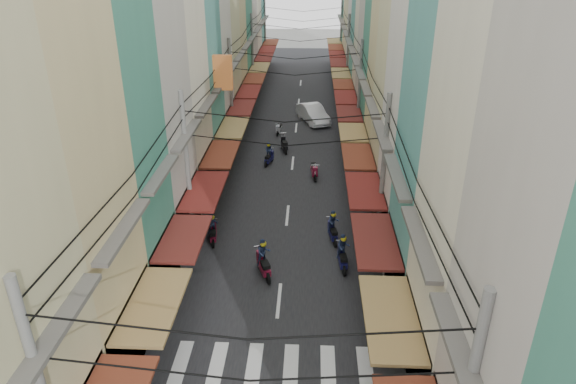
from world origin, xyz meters
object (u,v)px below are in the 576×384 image
(market_umbrella, at_px, (446,272))
(traffic_sign, at_px, (386,243))
(white_car, at_px, (313,122))
(bicycle, at_px, (426,280))

(market_umbrella, relative_size, traffic_sign, 0.77)
(white_car, distance_m, bicycle, 24.48)
(white_car, bearing_deg, bicycle, -97.96)
(white_car, height_order, traffic_sign, traffic_sign)
(white_car, xyz_separation_m, traffic_sign, (3.33, -24.15, 2.20))
(bicycle, height_order, traffic_sign, traffic_sign)
(white_car, distance_m, traffic_sign, 24.48)
(white_car, distance_m, market_umbrella, 26.77)
(bicycle, xyz_separation_m, traffic_sign, (-2.10, -0.28, 2.20))
(white_car, bearing_deg, traffic_sign, -102.94)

